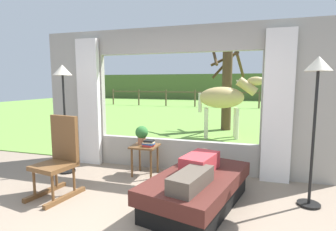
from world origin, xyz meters
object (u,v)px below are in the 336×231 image
Objects in this scene: floor_lamp_right at (317,86)px; pasture_tree at (227,82)px; reclining_person at (197,168)px; horse at (225,98)px; potted_plant at (142,134)px; rocking_chair at (59,157)px; book_stack at (149,143)px; floor_lamp_left at (63,86)px; recliner_sofa at (198,189)px; side_table at (145,151)px.

floor_lamp_right is 5.41m from pasture_tree.
horse is at bearing 104.29° from reclining_person.
potted_plant is at bearing 168.61° from floor_lamp_right.
book_stack is (0.95, 1.02, 0.03)m from rocking_chair.
floor_lamp_left is at bearing 132.86° from rocking_chair.
recliner_sofa is 0.62× the size of pasture_tree.
rocking_chair reaches higher than recliner_sofa.
reclining_person is 1.42m from side_table.
recliner_sofa is 1.03× the size of horse.
recliner_sofa is 1.32m from book_stack.
recliner_sofa is 0.98× the size of floor_lamp_right.
floor_lamp_left reaches higher than recliner_sofa.
floor_lamp_right is at bearing 20.70° from rocking_chair.
pasture_tree reaches higher than recliner_sofa.
floor_lamp_left is 5.57m from pasture_tree.
recliner_sofa is 1.40m from side_table.
potted_plant is (-0.08, 0.06, 0.28)m from side_table.
floor_lamp_right reaches higher than side_table.
potted_plant is 0.17× the size of floor_lamp_right.
side_table is at bearing -36.87° from potted_plant.
potted_plant is 4.91m from pasture_tree.
potted_plant is 0.11× the size of pasture_tree.
pasture_tree is at bearing 64.59° from floor_lamp_left.
reclining_person is 5.78m from pasture_tree.
pasture_tree reaches higher than side_table.
book_stack is (0.09, -0.06, 0.15)m from side_table.
horse is (-0.02, 4.33, 0.63)m from reclining_person.
book_stack is 3.65m from horse.
recliner_sofa is at bearing 16.14° from rocking_chair.
reclining_person is 1.78m from floor_lamp_right.
horse is at bearing -87.95° from pasture_tree.
reclining_person is (-0.00, -0.05, 0.30)m from recliner_sofa.
potted_plant is 0.18× the size of horse.
side_table is at bearing 153.45° from reclining_person.
book_stack is 0.11× the size of floor_lamp_left.
book_stack is at bearing 170.61° from floor_lamp_right.
floor_lamp_left is (-2.46, 0.60, 1.31)m from recliner_sofa.
floor_lamp_left is 0.63× the size of pasture_tree.
floor_lamp_right is 1.05× the size of horse.
potted_plant is (-1.16, 0.93, 0.48)m from recliner_sofa.
side_table is 0.27× the size of floor_lamp_right.
rocking_chair is 1.39m from side_table.
reclining_person is at bearing -9.50° from horse.
horse is 1.42m from pasture_tree.
horse is at bearing 74.52° from book_stack.
reclining_person is at bearing -41.20° from book_stack.
book_stack reaches higher than side_table.
side_table is 0.29m from potted_plant.
potted_plant reaches higher than side_table.
book_stack reaches higher than recliner_sofa.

